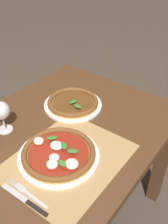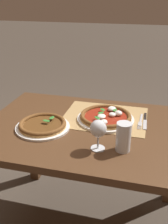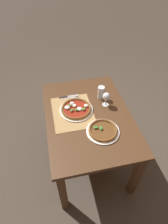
% 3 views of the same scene
% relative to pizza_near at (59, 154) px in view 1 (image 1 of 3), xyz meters
% --- Properties ---
extents(dining_table, '(1.19, 0.84, 0.74)m').
position_rel_pizza_near_xyz_m(dining_table, '(0.08, 0.10, -0.14)').
color(dining_table, '#4C301C').
rests_on(dining_table, ground).
extents(paper_placemat, '(0.50, 0.40, 0.00)m').
position_rel_pizza_near_xyz_m(paper_placemat, '(0.01, -0.04, -0.02)').
color(paper_placemat, '#A88451').
rests_on(paper_placemat, dining_table).
extents(pizza_near, '(0.34, 0.34, 0.05)m').
position_rel_pizza_near_xyz_m(pizza_near, '(0.00, 0.00, 0.00)').
color(pizza_near, white).
rests_on(pizza_near, paper_placemat).
extents(pizza_far, '(0.30, 0.30, 0.04)m').
position_rel_pizza_near_xyz_m(pizza_far, '(0.32, 0.18, -0.00)').
color(pizza_far, white).
rests_on(pizza_far, dining_table).
extents(wine_glass, '(0.08, 0.08, 0.16)m').
position_rel_pizza_near_xyz_m(wine_glass, '(-0.02, 0.32, 0.08)').
color(wine_glass, silver).
rests_on(wine_glass, dining_table).
extents(fork, '(0.02, 0.20, 0.00)m').
position_rel_pizza_near_xyz_m(fork, '(-0.20, -0.03, -0.02)').
color(fork, '#B7B7BC').
rests_on(fork, paper_placemat).
extents(knife, '(0.02, 0.22, 0.01)m').
position_rel_pizza_near_xyz_m(knife, '(-0.23, -0.04, -0.02)').
color(knife, black).
rests_on(knife, paper_placemat).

